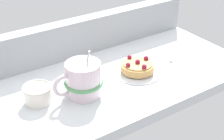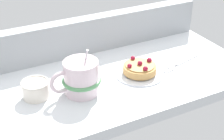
{
  "view_description": "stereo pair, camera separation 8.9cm",
  "coord_description": "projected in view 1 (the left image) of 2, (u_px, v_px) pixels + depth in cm",
  "views": [
    {
      "loc": [
        -43.73,
        -66.82,
        48.79
      ],
      "look_at": [
        -1.13,
        -2.94,
        4.02
      ],
      "focal_mm": 53.76,
      "sensor_mm": 36.0,
      "label": 1
    },
    {
      "loc": [
        -36.07,
        -71.31,
        48.79
      ],
      "look_at": [
        -1.13,
        -2.94,
        4.02
      ],
      "focal_mm": 53.76,
      "sensor_mm": 36.0,
      "label": 2
    }
  ],
  "objects": [
    {
      "name": "sugar_bowl",
      "position": [
        37.0,
        93.0,
        0.82
      ],
      "size": [
        7.18,
        7.18,
        4.44
      ],
      "color": "silver",
      "rests_on": "ground_plane"
    },
    {
      "name": "dessert_fork",
      "position": [
        176.0,
        59.0,
        1.02
      ],
      "size": [
        16.73,
        5.28,
        0.6
      ],
      "color": "silver",
      "rests_on": "ground_plane"
    },
    {
      "name": "dessert_plate",
      "position": [
        137.0,
        72.0,
        0.95
      ],
      "size": [
        13.74,
        13.74,
        0.81
      ],
      "color": "silver",
      "rests_on": "ground_plane"
    },
    {
      "name": "coffee_mug",
      "position": [
        83.0,
        80.0,
        0.84
      ],
      "size": [
        13.43,
        10.05,
        11.93
      ],
      "color": "silver",
      "rests_on": "ground_plane"
    },
    {
      "name": "raspberry_tart",
      "position": [
        137.0,
        66.0,
        0.95
      ],
      "size": [
        9.36,
        9.36,
        3.44
      ],
      "color": "tan",
      "rests_on": "dessert_plate"
    },
    {
      "name": "window_rail_back",
      "position": [
        78.0,
        37.0,
        1.03
      ],
      "size": [
        79.27,
        4.44,
        11.28
      ],
      "primitive_type": "cube",
      "color": "#9EA3A8",
      "rests_on": "ground_plane"
    },
    {
      "name": "ground_plane",
      "position": [
        110.0,
        82.0,
        0.94
      ],
      "size": [
        80.89,
        39.28,
        3.08
      ],
      "primitive_type": "cube",
      "color": "silver"
    }
  ]
}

